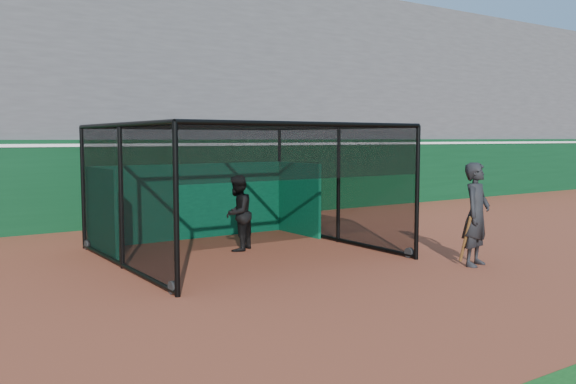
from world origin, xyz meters
TOP-DOWN VIEW (x-y plane):
  - ground at (0.00, 0.00)m, footprint 120.00×120.00m
  - outfield_wall at (0.00, 8.50)m, footprint 50.00×0.50m
  - grandstand at (0.00, 12.27)m, footprint 50.00×7.85m
  - batting_cage at (-0.39, 2.88)m, footprint 5.49×5.31m
  - batter at (-0.29, 3.25)m, footprint 1.05×1.02m
  - on_deck_player at (2.83, -0.84)m, footprint 0.87×0.71m

SIDE VIEW (x-z plane):
  - ground at x=0.00m, z-range 0.00..0.00m
  - batter at x=-0.29m, z-range 0.00..1.71m
  - on_deck_player at x=2.83m, z-range 0.00..2.06m
  - outfield_wall at x=0.00m, z-range 0.04..2.54m
  - batting_cage at x=-0.39m, z-range 0.00..2.80m
  - grandstand at x=0.00m, z-range 0.00..8.95m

